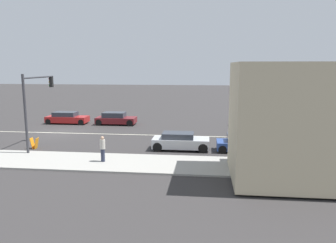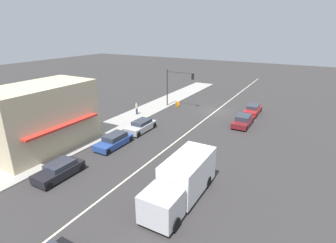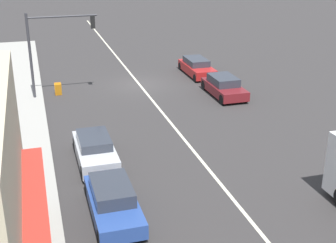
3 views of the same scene
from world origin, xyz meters
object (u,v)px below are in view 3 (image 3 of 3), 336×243
Objects in this scene: sedan_maroon at (224,87)px; hatchback_red at (197,67)px; traffic_signal_main at (51,40)px; pedestrian at (8,118)px; warning_aframe_sign at (58,89)px; coupe_blue at (113,201)px; sedan_silver at (95,150)px.

hatchback_red is at bearing -90.00° from sedan_maroon.
pedestrian is (2.92, 6.02, -2.90)m from traffic_signal_main.
warning_aframe_sign is (-0.17, -0.36, -3.47)m from traffic_signal_main.
sedan_maroon is at bearing 164.97° from traffic_signal_main.
hatchback_red reaches higher than warning_aframe_sign.
pedestrian is at bearing 64.11° from warning_aframe_sign.
pedestrian reaches higher than sedan_maroon.
coupe_blue is at bearing 94.13° from traffic_signal_main.
hatchback_red is at bearing -127.01° from sedan_silver.
traffic_signal_main reaches higher than sedan_maroon.
sedan_maroon is at bearing 163.00° from warning_aframe_sign.
sedan_silver is (-4.05, 4.74, -0.36)m from pedestrian.
traffic_signal_main is 6.69× the size of warning_aframe_sign.
coupe_blue is at bearing 93.42° from warning_aframe_sign.
coupe_blue is at bearing 61.09° from hatchback_red.
pedestrian is at bearing 64.09° from traffic_signal_main.
sedan_silver is at bearing 95.97° from traffic_signal_main.
warning_aframe_sign is (-3.09, -6.38, -0.58)m from pedestrian.
pedestrian is 7.11m from warning_aframe_sign.
hatchback_red is at bearing -148.74° from pedestrian.
sedan_maroon is 16.09m from coupe_blue.
pedestrian is 0.40× the size of sedan_maroon.
warning_aframe_sign is at bearing -17.00° from sedan_maroon.
sedan_silver reaches higher than coupe_blue.
hatchback_red is (-10.95, -2.15, 0.20)m from warning_aframe_sign.
warning_aframe_sign is at bearing -85.10° from sedan_silver.
coupe_blue is (-4.05, 9.58, -0.39)m from pedestrian.
traffic_signal_main is at bearing -15.03° from sedan_maroon.
warning_aframe_sign is 0.20× the size of sedan_maroon.
sedan_silver is at bearing 130.49° from pedestrian.
hatchback_red is 16.61m from sedan_silver.
traffic_signal_main is 11.97m from sedan_maroon.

